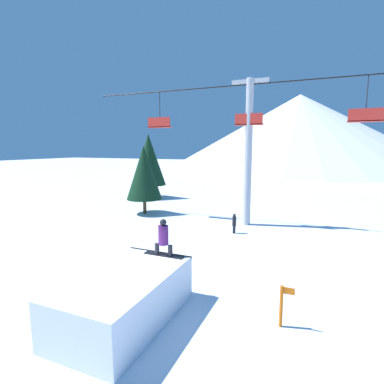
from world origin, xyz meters
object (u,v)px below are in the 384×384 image
object	(u,v)px
snow_ramp	(125,298)
pine_tree_near	(144,173)
trail_marker	(282,305)
distant_skier	(234,223)
snowboarder	(163,238)

from	to	relation	value
snow_ramp	pine_tree_near	size ratio (longest dim) A/B	0.83
trail_marker	distant_skier	bearing A→B (deg)	113.18
snowboarder	pine_tree_near	xyz separation A→B (m)	(-7.76, 11.20, 1.16)
snow_ramp	snowboarder	size ratio (longest dim) A/B	2.95
distant_skier	snowboarder	bearing A→B (deg)	-91.97
snow_ramp	snowboarder	bearing A→B (deg)	80.76
pine_tree_near	distant_skier	size ratio (longest dim) A/B	4.37
snowboarder	trail_marker	xyz separation A→B (m)	(4.12, -0.39, -1.42)
snowboarder	pine_tree_near	world-z (taller)	pine_tree_near
snowboarder	pine_tree_near	bearing A→B (deg)	124.73
snowboarder	trail_marker	distance (m)	4.37
snow_ramp	pine_tree_near	distance (m)	15.29
snow_ramp	trail_marker	world-z (taller)	snow_ramp
snow_ramp	distant_skier	distance (m)	10.46
snowboarder	distant_skier	bearing A→B (deg)	88.03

